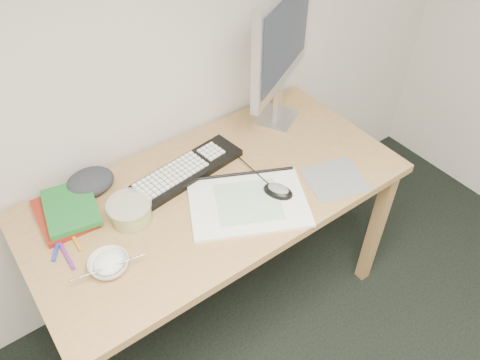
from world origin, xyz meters
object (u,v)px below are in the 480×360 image
Objects in this scene: keyboard at (188,170)px; monitor at (282,41)px; desk at (217,204)px; sketchpad at (248,203)px; rice_bowl at (109,265)px.

monitor is (0.50, 0.07, 0.35)m from keyboard.
keyboard reaches higher than desk.
sketchpad reaches higher than desk.
keyboard is (-0.09, 0.27, 0.01)m from sketchpad.
desk is 3.15× the size of keyboard.
sketchpad is 0.94× the size of keyboard.
rice_bowl reaches higher than desk.
monitor is at bearing 0.58° from keyboard.
desk is 0.17m from keyboard.
monitor is at bearing 18.23° from rice_bowl.
keyboard reaches higher than sketchpad.
desk is 3.36× the size of sketchpad.
sketchpad is at bearing -168.73° from monitor.
monitor is at bearing 65.97° from sketchpad.
sketchpad is at bearing -68.97° from desk.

